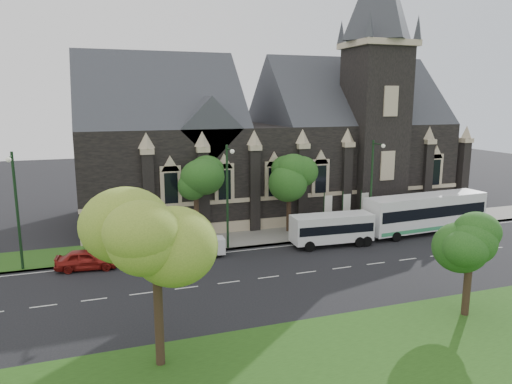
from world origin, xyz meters
name	(u,v)px	position (x,y,z in m)	size (l,w,h in m)	color
ground	(306,272)	(0.00, 0.00, 0.00)	(160.00, 160.00, 0.00)	black
sidewalk	(263,237)	(0.00, 9.50, 0.07)	(80.00, 5.00, 0.15)	gray
museum	(278,141)	(5.12, 18.78, 8.17)	(40.00, 17.70, 29.90)	black
tree_park_near	(160,235)	(-11.77, -8.77, 6.42)	(4.42, 4.42, 8.56)	black
tree_park_east	(471,239)	(6.18, -9.32, 4.62)	(3.40, 3.40, 6.28)	black
tree_walk_right	(290,173)	(3.21, 10.71, 5.82)	(4.08, 4.08, 7.80)	black
tree_walk_left	(197,179)	(-5.80, 10.70, 5.73)	(3.91, 3.91, 7.64)	black
street_lamp_near	(373,182)	(10.00, 7.09, 5.11)	(0.36, 1.88, 9.00)	#163218
street_lamp_mid	(228,191)	(-4.00, 7.09, 5.11)	(0.36, 1.88, 9.00)	#163218
street_lamp_far	(16,205)	(-20.00, 7.09, 5.11)	(0.36, 1.88, 9.00)	#163218
banner_flag_left	(327,209)	(6.29, 9.00, 2.38)	(0.90, 0.10, 4.00)	#163218
banner_flag_center	(345,208)	(8.29, 9.00, 2.38)	(0.90, 0.10, 4.00)	#163218
banner_flag_right	(363,206)	(10.29, 9.00, 2.38)	(0.90, 0.10, 4.00)	#163218
tour_coach	(426,212)	(15.40, 6.07, 2.01)	(12.85, 3.59, 3.71)	white
shuttle_bus	(332,228)	(4.95, 5.38, 1.61)	(7.31, 2.88, 2.78)	silver
box_trailer	(212,246)	(-5.69, 6.00, 0.86)	(2.89, 1.70, 1.52)	silver
sedan	(153,254)	(-10.49, 6.04, 0.71)	(1.51, 4.33, 1.43)	#6E8A9E
car_far_red	(87,259)	(-15.43, 6.08, 0.77)	(1.83, 4.55, 1.55)	maroon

